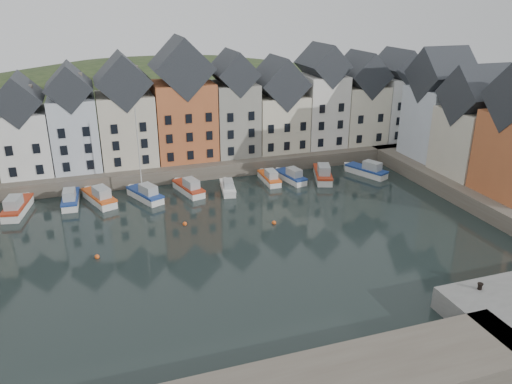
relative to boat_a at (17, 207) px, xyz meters
name	(u,v)px	position (x,y,z in m)	size (l,w,h in m)	color
ground	(237,251)	(22.90, -17.85, -0.79)	(260.00, 260.00, 0.00)	black
far_quay	(183,159)	(22.90, 12.15, 0.21)	(90.00, 16.00, 2.00)	brown
right_quay	(500,191)	(59.90, -14.85, 0.21)	(14.00, 54.00, 2.00)	brown
hillside	(166,207)	(22.91, 38.15, -18.75)	(153.60, 70.40, 64.00)	#203219
far_terrace	(204,111)	(26.11, 10.15, 8.09)	(72.37, 8.16, 17.78)	beige
right_terrace	(477,124)	(58.90, -9.77, 8.13)	(8.30, 24.25, 16.36)	silver
mooring_buoys	(189,233)	(18.90, -12.51, -0.64)	(20.50, 5.50, 0.50)	#DA5319
boat_a	(17,207)	(0.00, 0.00, 0.00)	(3.33, 7.15, 2.64)	silver
boat_b	(71,199)	(6.22, 0.86, -0.06)	(2.26, 6.40, 2.42)	silver
boat_c	(100,197)	(9.80, 0.16, -0.01)	(4.33, 7.08, 2.60)	silver
boat_d	(146,194)	(15.54, -0.55, 0.01)	(4.44, 6.68, 12.29)	silver
boat_e	(189,188)	(21.39, -0.03, -0.06)	(3.55, 6.60, 2.42)	silver
boat_f	(228,187)	(26.49, -1.22, -0.16)	(2.53, 5.66, 2.10)	silver
boat_g	(270,178)	(33.15, 0.49, -0.13)	(1.81, 5.74, 2.20)	silver
boat_h	(291,177)	(36.29, -0.04, -0.10)	(3.04, 6.25, 2.30)	silver
boat_i	(323,174)	(40.89, -0.86, 0.02)	(4.40, 7.35, 2.70)	silver
boat_j	(367,171)	(47.97, -1.32, -0.04)	(4.52, 6.79, 2.51)	silver
mooring_bollard	(480,286)	(39.34, -34.35, 1.52)	(0.48, 0.48, 0.56)	black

